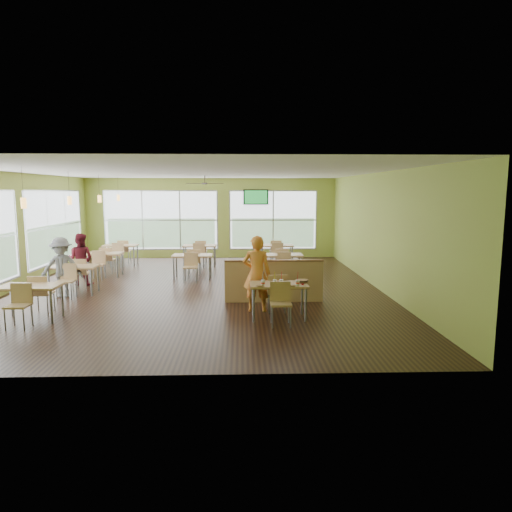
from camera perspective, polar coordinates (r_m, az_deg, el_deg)
name	(u,v)px	position (r m, az deg, el deg)	size (l,w,h in m)	color
room	(197,231)	(12.55, -7.40, 3.07)	(12.00, 12.04, 3.20)	black
window_bays	(127,227)	(16.04, -15.80, 3.48)	(9.24, 10.24, 2.38)	white
main_table	(279,289)	(9.70, 2.86, -4.16)	(1.22, 1.52, 0.87)	tan
half_wall_divider	(274,281)	(11.14, 2.25, -3.11)	(2.40, 0.14, 1.04)	tan
dining_tables	(169,258)	(14.48, -10.81, -0.20)	(6.92, 8.72, 0.87)	tan
pendant_lights	(85,200)	(13.84, -20.58, 6.63)	(0.11, 7.31, 0.86)	#2D2119
ceiling_fan	(205,183)	(15.49, -6.42, 9.02)	(1.25, 1.25, 0.29)	#2D2119
tv_backwall	(256,197)	(18.35, -0.01, 7.38)	(1.00, 0.07, 0.60)	black
man_plaid	(257,274)	(10.20, 0.09, -2.22)	(0.63, 0.41, 1.72)	#FD4E1C
patron_maroon	(81,259)	(14.01, -21.07, -0.39)	(0.73, 0.57, 1.50)	maroon
patron_grey	(62,267)	(12.60, -23.13, -1.32)	(0.99, 0.57, 1.54)	slate
cup_blue	(263,283)	(9.42, 0.87, -3.36)	(0.09, 0.09, 0.33)	white
cup_yellow	(275,282)	(9.50, 2.35, -3.30)	(0.09, 0.09, 0.31)	white
cup_red_near	(281,282)	(9.54, 3.20, -3.25)	(0.09, 0.09, 0.31)	white
cup_red_far	(298,283)	(9.47, 5.22, -3.35)	(0.09, 0.09, 0.32)	white
food_basket	(302,281)	(9.82, 5.80, -3.12)	(0.27, 0.27, 0.06)	black
ketchup_cup	(303,284)	(9.60, 5.85, -3.53)	(0.06, 0.06, 0.02)	#A40808
wrapper_left	(260,286)	(9.35, 0.47, -3.74)	(0.16, 0.14, 0.04)	#976F49
wrapper_mid	(279,281)	(9.80, 2.84, -3.19)	(0.18, 0.16, 0.04)	#976F49
wrapper_right	(293,286)	(9.40, 4.60, -3.72)	(0.14, 0.12, 0.03)	#976F49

